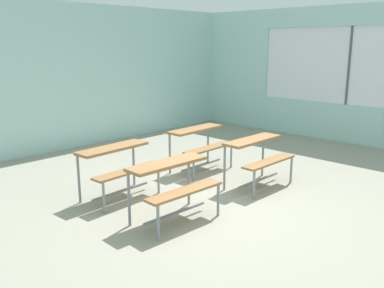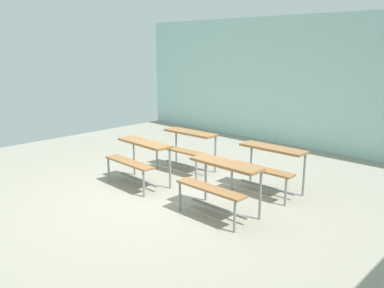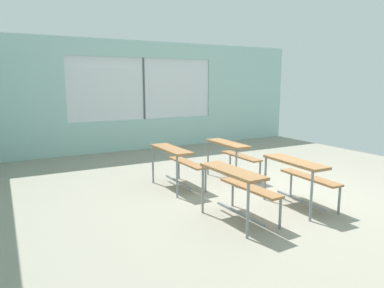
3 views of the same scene
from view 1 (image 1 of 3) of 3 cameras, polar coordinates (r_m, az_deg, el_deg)
name	(u,v)px [view 1 (image 1 of 3)]	position (r m, az deg, el deg)	size (l,w,h in m)	color
ground	(218,211)	(5.64, 3.56, -9.24)	(10.00, 9.00, 0.05)	gray
wall_back	(47,78)	(8.82, -19.45, 8.57)	(10.00, 0.12, 3.00)	#A8D1CC
wall_right	(378,79)	(9.57, 24.33, 8.17)	(0.12, 9.00, 3.00)	#A8D1CC
desk_bench_r0c0	(173,177)	(5.11, -2.60, -4.65)	(1.12, 0.63, 0.74)	olive
desk_bench_r0c1	(258,151)	(6.42, 9.13, -0.98)	(1.11, 0.60, 0.74)	olive
desk_bench_r1c0	(118,160)	(5.95, -10.20, -2.19)	(1.13, 0.64, 0.74)	olive
desk_bench_r1c1	(200,139)	(7.15, 1.15, 0.70)	(1.11, 0.61, 0.74)	olive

